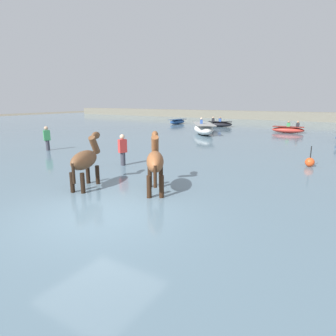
{
  "coord_description": "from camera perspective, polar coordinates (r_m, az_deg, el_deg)",
  "views": [
    {
      "loc": [
        4.78,
        -4.56,
        2.97
      ],
      "look_at": [
        0.05,
        3.09,
        0.84
      ],
      "focal_mm": 30.59,
      "sensor_mm": 36.0,
      "label": 1
    }
  ],
  "objects": [
    {
      "name": "ground_plane",
      "position": [
        7.25,
        -13.59,
        -11.28
      ],
      "size": [
        120.0,
        120.0,
        0.0
      ],
      "primitive_type": "plane",
      "color": "#666051"
    },
    {
      "name": "water_surface",
      "position": [
        15.58,
        13.34,
        2.62
      ],
      "size": [
        90.0,
        90.0,
        0.34
      ],
      "primitive_type": "cube",
      "color": "slate",
      "rests_on": "ground"
    },
    {
      "name": "horse_lead_bay",
      "position": [
        9.07,
        -16.11,
        1.35
      ],
      "size": [
        0.93,
        1.81,
        1.98
      ],
      "color": "brown",
      "rests_on": "ground"
    },
    {
      "name": "horse_trailing_chestnut",
      "position": [
        8.32,
        -2.58,
        1.08
      ],
      "size": [
        1.33,
        1.73,
        2.04
      ],
      "color": "brown",
      "rests_on": "ground"
    },
    {
      "name": "boat_mid_channel",
      "position": [
        29.89,
        10.27,
        8.62
      ],
      "size": [
        2.6,
        1.5,
        1.01
      ],
      "color": "black",
      "rests_on": "water_surface"
    },
    {
      "name": "boat_near_starboard",
      "position": [
        23.14,
        7.09,
        7.74
      ],
      "size": [
        3.46,
        4.3,
        1.31
      ],
      "color": "silver",
      "rests_on": "water_surface"
    },
    {
      "name": "boat_mid_outer",
      "position": [
        25.83,
        22.82,
        7.07
      ],
      "size": [
        2.57,
        1.14,
        1.0
      ],
      "color": "#BC382D",
      "rests_on": "water_surface"
    },
    {
      "name": "boat_distant_west",
      "position": [
        33.02,
        1.88,
        9.22
      ],
      "size": [
        1.06,
        2.75,
        0.53
      ],
      "color": "#28518E",
      "rests_on": "water_surface"
    },
    {
      "name": "person_spectator_far",
      "position": [
        11.94,
        -9.01,
        3.02
      ],
      "size": [
        0.31,
        0.37,
        1.63
      ],
      "color": "#383842",
      "rests_on": "ground"
    },
    {
      "name": "person_wading_close",
      "position": [
        16.73,
        -22.92,
        5.07
      ],
      "size": [
        0.32,
        0.37,
        1.63
      ],
      "color": "#383842",
      "rests_on": "ground"
    },
    {
      "name": "channel_buoy",
      "position": [
        12.96,
        26.4,
        1.07
      ],
      "size": [
        0.37,
        0.37,
        0.85
      ],
      "color": "#E54C1E",
      "rests_on": "water_surface"
    },
    {
      "name": "far_shoreline",
      "position": [
        42.06,
        25.5,
        9.02
      ],
      "size": [
        80.0,
        2.4,
        1.47
      ],
      "primitive_type": "cube",
      "color": "#706B5B",
      "rests_on": "ground"
    }
  ]
}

